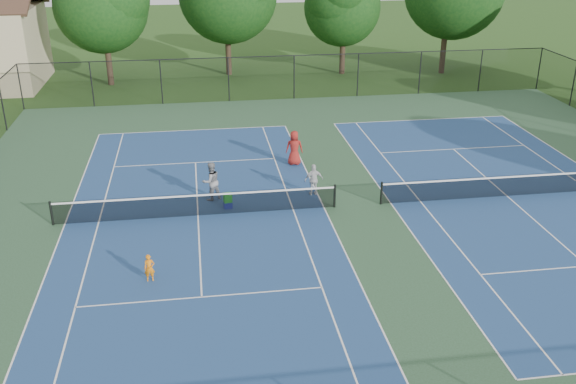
{
  "coord_description": "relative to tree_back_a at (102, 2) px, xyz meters",
  "views": [
    {
      "loc": [
        -6.84,
        -24.95,
        11.85
      ],
      "look_at": [
        -3.26,
        -1.0,
        1.3
      ],
      "focal_mm": 40.0,
      "sensor_mm": 36.0,
      "label": 1
    }
  ],
  "objects": [
    {
      "name": "tennis_court_right",
      "position": [
        20.0,
        -24.0,
        -5.94
      ],
      "size": [
        12.0,
        23.83,
        1.07
      ],
      "color": "navy",
      "rests_on": "ground"
    },
    {
      "name": "instructor",
      "position": [
        6.66,
        -22.37,
        -5.15
      ],
      "size": [
        1.07,
        0.97,
        1.78
      ],
      "primitive_type": "imported",
      "rotation": [
        0.0,
        0.0,
        3.58
      ],
      "color": "gray",
      "rests_on": "ground"
    },
    {
      "name": "tennis_court_left",
      "position": [
        6.0,
        -24.0,
        -5.94
      ],
      "size": [
        12.0,
        23.83,
        1.07
      ],
      "color": "navy",
      "rests_on": "ground"
    },
    {
      "name": "tree_back_a",
      "position": [
        0.0,
        0.0,
        0.0
      ],
      "size": [
        6.8,
        6.8,
        9.15
      ],
      "color": "#2D2116",
      "rests_on": "ground"
    },
    {
      "name": "ball_crate",
      "position": [
        7.32,
        -23.39,
        -5.89
      ],
      "size": [
        0.39,
        0.34,
        0.29
      ],
      "primitive_type": "cube",
      "rotation": [
        0.0,
        0.0,
        0.13
      ],
      "color": "navy",
      "rests_on": "ground"
    },
    {
      "name": "perimeter_fence",
      "position": [
        13.0,
        -24.0,
        -4.44
      ],
      "size": [
        36.08,
        36.08,
        3.02
      ],
      "color": "black",
      "rests_on": "ground"
    },
    {
      "name": "bystander_a",
      "position": [
        11.3,
        -22.52,
        -5.3
      ],
      "size": [
        0.9,
        0.43,
        1.48
      ],
      "primitive_type": "imported",
      "rotation": [
        0.0,
        0.0,
        3.23
      ],
      "color": "silver",
      "rests_on": "ground"
    },
    {
      "name": "ground",
      "position": [
        13.0,
        -24.0,
        -6.04
      ],
      "size": [
        140.0,
        140.0,
        0.0
      ],
      "primitive_type": "plane",
      "color": "#234716",
      "rests_on": "ground"
    },
    {
      "name": "court_pad",
      "position": [
        13.0,
        -24.0,
        -6.03
      ],
      "size": [
        36.0,
        36.0,
        0.01
      ],
      "primitive_type": "cube",
      "color": "#28482A",
      "rests_on": "ground"
    },
    {
      "name": "ball_hopper",
      "position": [
        7.32,
        -23.39,
        -5.55
      ],
      "size": [
        0.39,
        0.34,
        0.4
      ],
      "primitive_type": "cube",
      "rotation": [
        0.0,
        0.0,
        0.21
      ],
      "color": "green",
      "rests_on": "ball_crate"
    },
    {
      "name": "bystander_c",
      "position": [
        11.03,
        -18.56,
        -5.15
      ],
      "size": [
        0.93,
        0.66,
        1.78
      ],
      "primitive_type": "imported",
      "rotation": [
        0.0,
        0.0,
        3.03
      ],
      "color": "maroon",
      "rests_on": "ground"
    },
    {
      "name": "child_player",
      "position": [
        4.25,
        -29.05,
        -5.53
      ],
      "size": [
        0.39,
        0.27,
        1.01
      ],
      "primitive_type": "imported",
      "rotation": [
        0.0,
        0.0,
        0.09
      ],
      "color": "orange",
      "rests_on": "ground"
    },
    {
      "name": "tree_back_c",
      "position": [
        18.0,
        1.0,
        -0.56
      ],
      "size": [
        6.0,
        6.0,
        8.4
      ],
      "color": "#2D2116",
      "rests_on": "ground"
    }
  ]
}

